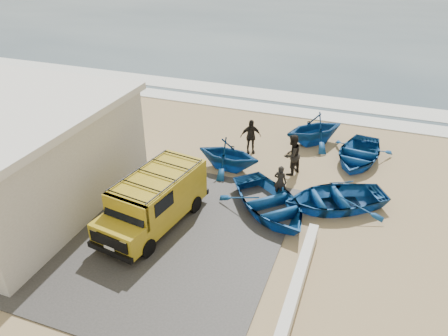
% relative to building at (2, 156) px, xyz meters
% --- Properties ---
extents(ground, '(160.00, 160.00, 0.00)m').
position_rel_building_xyz_m(ground, '(7.50, 2.00, -2.16)').
color(ground, tan).
extents(slab, '(12.00, 10.00, 0.05)m').
position_rel_building_xyz_m(slab, '(5.50, -0.00, -2.14)').
color(slab, '#413E3C').
rests_on(slab, ground).
extents(ocean, '(180.00, 88.00, 0.01)m').
position_rel_building_xyz_m(ocean, '(7.50, 58.00, -2.16)').
color(ocean, '#385166').
rests_on(ocean, ground).
extents(surf_line, '(180.00, 1.60, 0.06)m').
position_rel_building_xyz_m(surf_line, '(7.50, 14.00, -2.13)').
color(surf_line, white).
rests_on(surf_line, ground).
extents(surf_wash, '(180.00, 2.20, 0.04)m').
position_rel_building_xyz_m(surf_wash, '(7.50, 16.50, -2.14)').
color(surf_wash, white).
rests_on(surf_wash, ground).
extents(building, '(8.40, 9.40, 4.30)m').
position_rel_building_xyz_m(building, '(0.00, 0.00, 0.00)').
color(building, silver).
rests_on(building, ground).
extents(parapet, '(0.35, 6.00, 0.55)m').
position_rel_building_xyz_m(parapet, '(12.50, -1.00, -1.89)').
color(parapet, silver).
rests_on(parapet, ground).
extents(van, '(2.71, 5.25, 2.15)m').
position_rel_building_xyz_m(van, '(6.51, 0.68, -1.01)').
color(van, '#B89A1B').
rests_on(van, ground).
extents(boat_near_left, '(5.49, 5.52, 0.94)m').
position_rel_building_xyz_m(boat_near_left, '(10.52, 2.94, -1.69)').
color(boat_near_left, '#124A90').
rests_on(boat_near_left, ground).
extents(boat_near_right, '(5.30, 4.84, 0.90)m').
position_rel_building_xyz_m(boat_near_right, '(12.97, 4.26, -1.71)').
color(boat_near_right, '#124A90').
rests_on(boat_near_right, ground).
extents(boat_mid_left, '(3.33, 2.94, 1.63)m').
position_rel_building_xyz_m(boat_mid_left, '(7.71, 5.77, -1.35)').
color(boat_mid_left, '#124A90').
rests_on(boat_mid_left, ground).
extents(boat_mid_right, '(3.47, 4.49, 0.86)m').
position_rel_building_xyz_m(boat_mid_right, '(13.52, 8.71, -1.73)').
color(boat_mid_right, '#124A90').
rests_on(boat_mid_right, ground).
extents(boat_far_left, '(4.43, 4.42, 1.77)m').
position_rel_building_xyz_m(boat_far_left, '(11.08, 9.98, -1.28)').
color(boat_far_left, '#124A90').
rests_on(boat_far_left, ground).
extents(fisherman_front, '(0.60, 0.42, 1.53)m').
position_rel_building_xyz_m(fisherman_front, '(10.63, 4.22, -1.40)').
color(fisherman_front, black).
rests_on(fisherman_front, ground).
extents(fisherman_middle, '(1.12, 1.21, 2.00)m').
position_rel_building_xyz_m(fisherman_middle, '(10.64, 6.39, -1.16)').
color(fisherman_middle, black).
rests_on(fisherman_middle, ground).
extents(fisherman_back, '(1.15, 0.89, 1.82)m').
position_rel_building_xyz_m(fisherman_back, '(8.20, 7.83, -1.25)').
color(fisherman_back, black).
rests_on(fisherman_back, ground).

